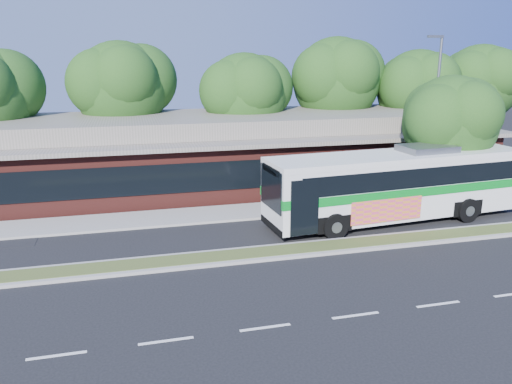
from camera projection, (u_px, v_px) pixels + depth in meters
ground at (303, 257)px, 20.63m from camera, size 120.00×120.00×0.00m
median_strip at (299, 250)px, 21.17m from camera, size 26.00×1.10×0.15m
sidewalk at (263, 210)px, 26.60m from camera, size 44.00×2.60×0.12m
plaza_building at (237, 150)px, 32.21m from camera, size 33.20×11.20×4.45m
lamp_post at (434, 115)px, 27.22m from camera, size 0.93×0.18×9.07m
tree_bg_b at (128, 86)px, 32.53m from camera, size 6.69×6.00×9.00m
tree_bg_c at (250, 93)px, 33.63m from camera, size 6.24×5.60×8.26m
tree_bg_d at (341, 79)px, 36.04m from camera, size 6.91×6.20×9.37m
tree_bg_e at (421, 88)px, 36.69m from camera, size 6.47×5.80×8.50m
tree_bg_f at (483, 82)px, 38.98m from camera, size 6.69×6.00×8.92m
transit_bus at (398, 180)px, 24.64m from camera, size 13.50×4.03×3.74m
sidewalk_tree at (455, 120)px, 26.95m from camera, size 5.60×5.02×7.07m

